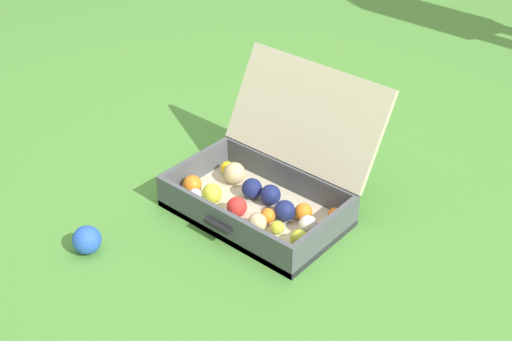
{
  "coord_description": "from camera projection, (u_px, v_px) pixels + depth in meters",
  "views": [
    {
      "loc": [
        1.31,
        -1.57,
        1.5
      ],
      "look_at": [
        0.03,
        -0.08,
        0.19
      ],
      "focal_mm": 48.83,
      "sensor_mm": 36.0,
      "label": 1
    }
  ],
  "objects": [
    {
      "name": "ground_plane",
      "position": [
        264.0,
        202.0,
        2.53
      ],
      "size": [
        16.0,
        16.0,
        0.0
      ],
      "primitive_type": "plane",
      "color": "#4C8C38"
    },
    {
      "name": "open_suitcase",
      "position": [
        267.0,
        184.0,
        2.45
      ],
      "size": [
        0.61,
        0.58,
        0.46
      ],
      "color": "beige",
      "rests_on": "ground"
    },
    {
      "name": "stray_ball_on_grass",
      "position": [
        87.0,
        240.0,
        2.28
      ],
      "size": [
        0.1,
        0.1,
        0.1
      ],
      "primitive_type": "sphere",
      "color": "blue",
      "rests_on": "ground"
    }
  ]
}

